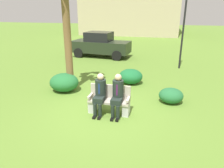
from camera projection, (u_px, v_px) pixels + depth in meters
The scene contains 9 objects.
ground_plane at pixel (103, 113), 6.82m from camera, with size 80.00×80.00×0.00m, color olive.
park_bench at pixel (109, 101), 6.74m from camera, with size 1.30×0.44×0.90m.
seated_man_left at pixel (100, 92), 6.58m from camera, with size 0.34×0.72×1.30m.
seated_man_right at pixel (117, 93), 6.46m from camera, with size 0.34×0.72×1.32m.
shrub_near_bench at pixel (171, 96), 7.50m from camera, with size 0.85×0.78×0.53m, color #246736.
shrub_mid_lawn at pixel (64, 82), 8.54m from camera, with size 1.16×1.07×0.73m, color #246A33.
shrub_far_lawn at pixel (131, 76), 9.41m from camera, with size 1.04×0.95×0.65m, color #1C6734.
parked_car_near at pixel (101, 45), 14.46m from camera, with size 4.03×2.01×1.68m.
street_lamp at pixel (184, 25), 11.12m from camera, with size 0.24×0.24×3.90m.
Camera 1 is at (1.70, -5.87, 3.18)m, focal length 33.97 mm.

